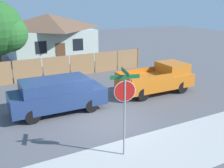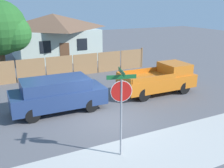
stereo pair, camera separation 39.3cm
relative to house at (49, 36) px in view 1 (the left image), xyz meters
The scene contains 7 objects.
ground_plane 16.53m from the house, 96.11° to the right, with size 80.00×80.00×0.00m, color #56565B.
sidewalk_strip 20.09m from the house, 95.01° to the right, with size 36.00×3.20×0.01m.
wooden_fence 7.88m from the house, 94.65° to the right, with size 12.85×0.12×1.76m.
house is the anchor object (origin of this frame).
red_suv 14.55m from the house, 104.28° to the right, with size 4.94×2.09×1.79m.
orange_pickup 14.43m from the house, 77.84° to the right, with size 4.87×2.08×1.84m.
stop_sign 19.44m from the house, 97.75° to the right, with size 1.03×0.93×3.34m.
Camera 1 is at (-5.45, -10.47, 5.57)m, focal length 42.00 mm.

